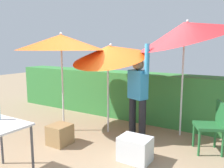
% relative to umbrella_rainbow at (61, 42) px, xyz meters
% --- Properties ---
extents(ground_plane, '(24.00, 24.00, 0.00)m').
position_rel_umbrella_rainbow_xyz_m(ground_plane, '(1.11, -0.07, -1.92)').
color(ground_plane, '#9E8466').
extents(hedge_row, '(8.00, 0.70, 1.18)m').
position_rel_umbrella_rainbow_xyz_m(hedge_row, '(1.11, 1.67, -1.32)').
color(hedge_row, '#38843D').
rests_on(hedge_row, ground_plane).
extents(umbrella_rainbow, '(1.85, 1.85, 2.12)m').
position_rel_umbrella_rainbow_xyz_m(umbrella_rainbow, '(0.00, 0.00, 0.00)').
color(umbrella_rainbow, silver).
rests_on(umbrella_rainbow, ground_plane).
extents(umbrella_orange, '(1.98, 1.91, 2.66)m').
position_rel_umbrella_rainbow_xyz_m(umbrella_orange, '(2.28, 1.04, 0.22)').
color(umbrella_orange, silver).
rests_on(umbrella_orange, ground_plane).
extents(umbrella_yellow, '(1.56, 1.58, 2.05)m').
position_rel_umbrella_rainbow_xyz_m(umbrella_yellow, '(0.91, 0.44, -0.20)').
color(umbrella_yellow, silver).
rests_on(umbrella_yellow, ground_plane).
extents(person_vendor, '(0.55, 0.33, 1.88)m').
position_rel_umbrella_rainbow_xyz_m(person_vendor, '(1.57, 0.44, -0.98)').
color(person_vendor, black).
rests_on(person_vendor, ground_plane).
extents(chair_plastic, '(0.59, 0.59, 0.89)m').
position_rel_umbrella_rainbow_xyz_m(chair_plastic, '(2.94, 0.58, -1.40)').
color(chair_plastic, '#236633').
rests_on(chair_plastic, ground_plane).
extents(cooler_box, '(0.50, 0.37, 0.40)m').
position_rel_umbrella_rainbow_xyz_m(cooler_box, '(1.95, -0.42, -1.72)').
color(cooler_box, silver).
rests_on(cooler_box, ground_plane).
extents(crate_cardboard, '(0.38, 0.40, 0.38)m').
position_rel_umbrella_rainbow_xyz_m(crate_cardboard, '(0.45, -0.58, -1.73)').
color(crate_cardboard, '#9E7A4C').
rests_on(crate_cardboard, ground_plane).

